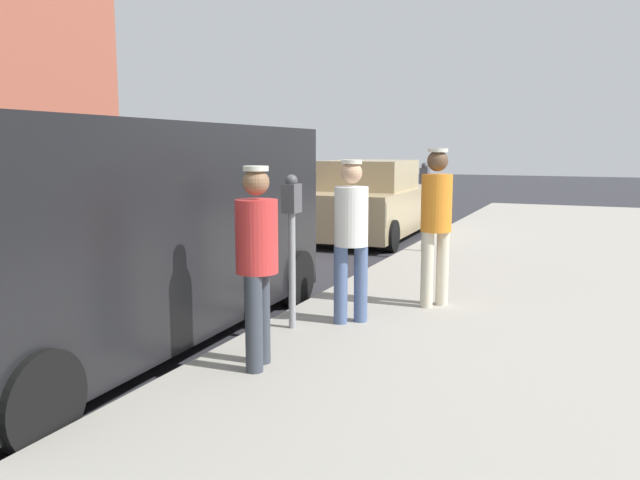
{
  "coord_description": "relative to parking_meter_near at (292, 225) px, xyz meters",
  "views": [
    {
      "loc": [
        4.06,
        -4.88,
        1.94
      ],
      "look_at": [
        1.65,
        0.67,
        1.05
      ],
      "focal_mm": 35.92,
      "sensor_mm": 36.0,
      "label": 1
    }
  ],
  "objects": [
    {
      "name": "ground_plane",
      "position": [
        -1.35,
        -0.67,
        -1.18
      ],
      "size": [
        80.0,
        80.0,
        0.0
      ],
      "primitive_type": "plane",
      "color": "#2D2D33"
    },
    {
      "name": "sidewalk_slab",
      "position": [
        2.15,
        -0.67,
        -1.11
      ],
      "size": [
        5.0,
        32.0,
        0.15
      ],
      "primitive_type": "cube",
      "color": "#9E998E",
      "rests_on": "ground"
    },
    {
      "name": "parking_meter_near",
      "position": [
        0.0,
        0.0,
        0.0
      ],
      "size": [
        0.14,
        0.18,
        1.52
      ],
      "color": "gray",
      "rests_on": "sidewalk_slab"
    },
    {
      "name": "parking_meter_far",
      "position": [
        0.0,
        5.17,
        0.0
      ],
      "size": [
        0.14,
        0.18,
        1.52
      ],
      "color": "gray",
      "rests_on": "sidewalk_slab"
    },
    {
      "name": "pedestrian_in_white",
      "position": [
        0.46,
        0.42,
        -0.09
      ],
      "size": [
        0.34,
        0.34,
        1.65
      ],
      "color": "#4C608C",
      "rests_on": "sidewalk_slab"
    },
    {
      "name": "pedestrian_in_red",
      "position": [
        0.25,
        -1.14,
        -0.1
      ],
      "size": [
        0.34,
        0.36,
        1.64
      ],
      "color": "#383D47",
      "rests_on": "sidewalk_slab"
    },
    {
      "name": "pedestrian_in_orange",
      "position": [
        1.08,
        1.44,
        -0.01
      ],
      "size": [
        0.34,
        0.34,
        1.76
      ],
      "color": "beige",
      "rests_on": "sidewalk_slab"
    },
    {
      "name": "parked_van",
      "position": [
        -1.5,
        -0.69,
        -0.03
      ],
      "size": [
        2.28,
        5.27,
        2.15
      ],
      "color": "black",
      "rests_on": "ground"
    },
    {
      "name": "parked_sedan_ahead",
      "position": [
        -1.65,
        7.27,
        -0.43
      ],
      "size": [
        2.05,
        4.45,
        1.65
      ],
      "color": "tan",
      "rests_on": "ground"
    }
  ]
}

